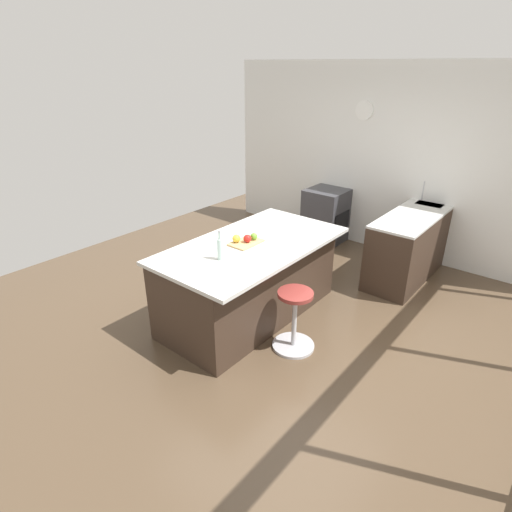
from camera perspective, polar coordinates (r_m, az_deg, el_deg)
ground_plane at (r=5.00m, az=3.34°, el=-7.89°), size 7.17×7.17×0.00m
interior_partition_left at (r=6.67m, az=17.55°, el=12.31°), size 0.15×5.52×2.76m
sink_cabinet at (r=6.37m, az=21.48°, el=2.43°), size 2.38×0.60×1.18m
oven_range at (r=6.94m, az=9.50°, el=5.47°), size 0.60×0.61×0.87m
kitchen_island at (r=4.77m, az=-0.90°, el=-3.14°), size 2.17×1.18×0.92m
stool_by_window at (r=4.32m, az=5.26°, el=-8.95°), size 0.44×0.44×0.66m
cutting_board at (r=4.54m, az=-1.39°, el=1.84°), size 0.36×0.24×0.02m
apple_green at (r=4.57m, az=-0.29°, el=2.70°), size 0.08×0.08×0.08m
apple_red at (r=4.51m, az=-1.19°, el=2.41°), size 0.09×0.09×0.09m
apple_yellow at (r=4.51m, az=-2.70°, el=2.41°), size 0.09×0.09×0.09m
water_bottle at (r=4.14m, az=-4.91°, el=1.06°), size 0.06×0.06×0.31m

